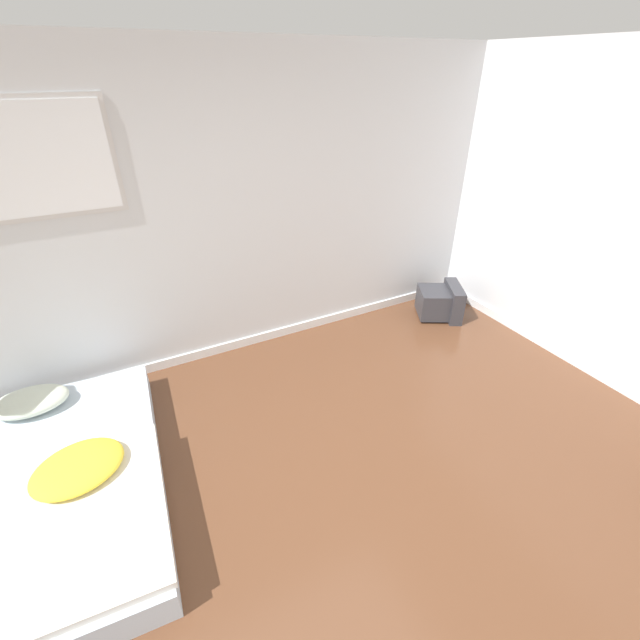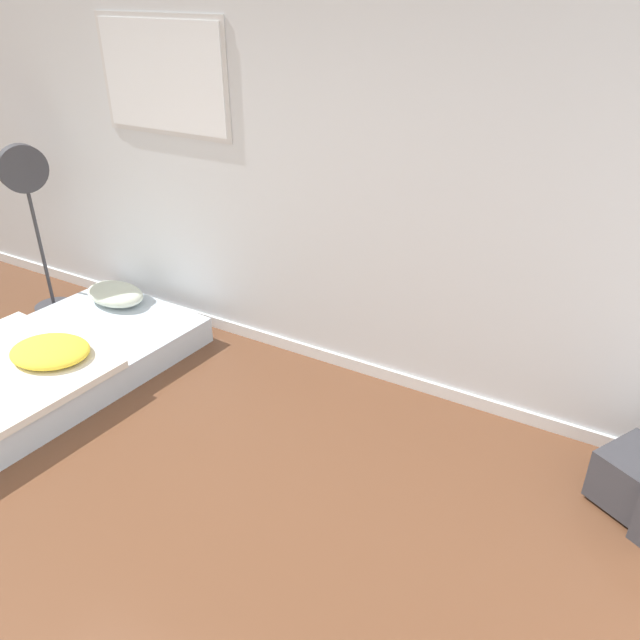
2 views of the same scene
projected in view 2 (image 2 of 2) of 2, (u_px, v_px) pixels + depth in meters
The scene contains 4 objects.
ground_plane at pixel (9, 591), 2.84m from camera, with size 20.00×20.00×0.00m, color brown.
wall_back at pixel (288, 179), 4.08m from camera, with size 8.31×0.08×2.60m.
mattress_bed at pixel (46, 362), 4.29m from camera, with size 1.35×2.09×0.34m.
standing_fan at pixel (29, 197), 4.81m from camera, with size 0.31×0.37×1.37m.
Camera 2 is at (2.18, -0.93, 2.45)m, focal length 35.00 mm.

